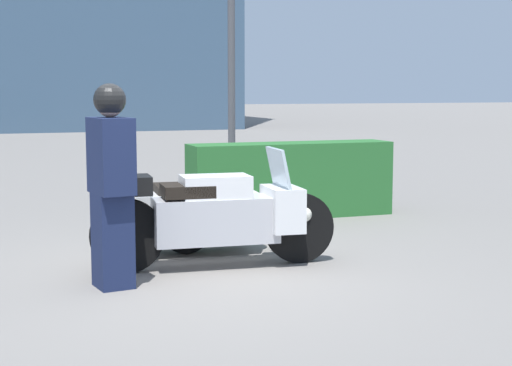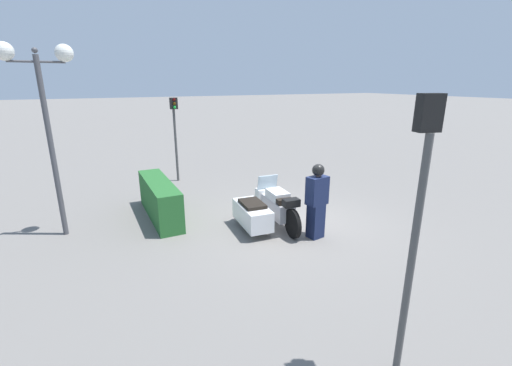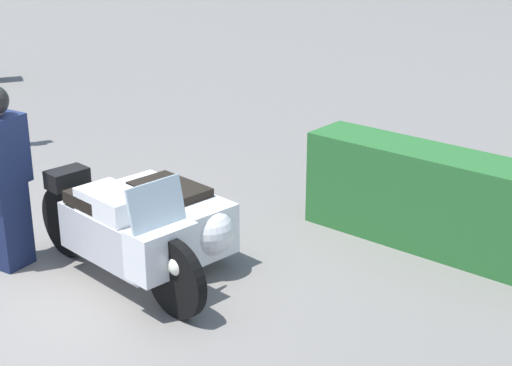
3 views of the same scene
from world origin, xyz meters
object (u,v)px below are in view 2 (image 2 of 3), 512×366
at_px(officer_rider, 317,200).
at_px(twin_lamp_post, 41,87).
at_px(traffic_light_far, 418,204).
at_px(traffic_light_near, 175,127).
at_px(hedge_bush_curbside, 160,199).
at_px(police_motorcycle, 263,208).

xyz_separation_m(officer_rider, twin_lamp_post, (2.91, 5.40, 2.54)).
distance_m(twin_lamp_post, traffic_light_far, 7.82).
height_order(officer_rider, traffic_light_near, traffic_light_near).
bearing_deg(traffic_light_near, hedge_bush_curbside, -26.45).
bearing_deg(officer_rider, twin_lamp_post, 53.25).
bearing_deg(traffic_light_near, police_motorcycle, 5.45).
bearing_deg(officer_rider, police_motorcycle, 26.32).
relative_size(officer_rider, traffic_light_far, 0.52).
bearing_deg(twin_lamp_post, traffic_light_far, -149.20).
distance_m(officer_rider, twin_lamp_post, 6.64).
bearing_deg(police_motorcycle, twin_lamp_post, 74.23).
relative_size(officer_rider, twin_lamp_post, 0.41).
bearing_deg(traffic_light_far, officer_rider, -6.62).
bearing_deg(traffic_light_far, hedge_bush_curbside, 28.08).
distance_m(officer_rider, traffic_light_near, 6.65).
relative_size(police_motorcycle, traffic_light_far, 0.70).
bearing_deg(traffic_light_far, police_motorcycle, 7.13).
bearing_deg(police_motorcycle, traffic_light_far, 177.62).
height_order(traffic_light_near, traffic_light_far, traffic_light_far).
xyz_separation_m(police_motorcycle, officer_rider, (-1.16, -0.81, 0.48)).
bearing_deg(hedge_bush_curbside, traffic_light_near, -22.11).
relative_size(hedge_bush_curbside, twin_lamp_post, 0.65).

